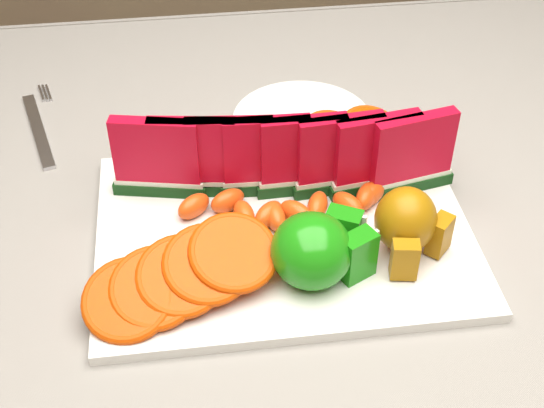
# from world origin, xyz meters

# --- Properties ---
(table) EXTENTS (1.40, 0.90, 0.75)m
(table) POSITION_xyz_m (0.00, 0.00, 0.65)
(table) COLOR #46271D
(table) RESTS_ON ground
(tablecloth) EXTENTS (1.53, 1.03, 0.20)m
(tablecloth) POSITION_xyz_m (0.00, 0.00, 0.72)
(tablecloth) COLOR gray
(tablecloth) RESTS_ON table
(platter) EXTENTS (0.40, 0.30, 0.01)m
(platter) POSITION_xyz_m (0.03, -0.02, 0.76)
(platter) COLOR silver
(platter) RESTS_ON tablecloth
(apple_cluster) EXTENTS (0.11, 0.09, 0.08)m
(apple_cluster) POSITION_xyz_m (0.06, -0.09, 0.80)
(apple_cluster) COLOR #1B8215
(apple_cluster) RESTS_ON platter
(pear_cluster) EXTENTS (0.09, 0.09, 0.07)m
(pear_cluster) POSITION_xyz_m (0.15, -0.07, 0.81)
(pear_cluster) COLOR #B6951D
(pear_cluster) RESTS_ON platter
(side_plate) EXTENTS (0.19, 0.19, 0.01)m
(side_plate) POSITION_xyz_m (0.09, 0.19, 0.76)
(side_plate) COLOR silver
(side_plate) RESTS_ON tablecloth
(fork) EXTENTS (0.06, 0.19, 0.00)m
(fork) POSITION_xyz_m (-0.25, 0.23, 0.76)
(fork) COLOR silver
(fork) RESTS_ON tablecloth
(watermelon_row) EXTENTS (0.39, 0.07, 0.10)m
(watermelon_row) POSITION_xyz_m (0.04, 0.05, 0.82)
(watermelon_row) COLOR #0D350A
(watermelon_row) RESTS_ON platter
(orange_fan_front) EXTENTS (0.21, 0.14, 0.06)m
(orange_fan_front) POSITION_xyz_m (-0.08, -0.10, 0.80)
(orange_fan_front) COLOR #DA4400
(orange_fan_front) RESTS_ON platter
(orange_fan_back) EXTENTS (0.33, 0.10, 0.04)m
(orange_fan_back) POSITION_xyz_m (0.04, 0.11, 0.79)
(orange_fan_back) COLOR #DA4400
(orange_fan_back) RESTS_ON platter
(tangerine_segments) EXTENTS (0.24, 0.07, 0.03)m
(tangerine_segments) POSITION_xyz_m (0.04, 0.00, 0.78)
(tangerine_segments) COLOR orange
(tangerine_segments) RESTS_ON platter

